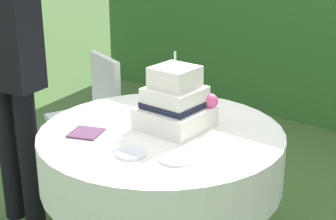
{
  "coord_description": "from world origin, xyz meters",
  "views": [
    {
      "loc": [
        1.48,
        -1.79,
        1.7
      ],
      "look_at": [
        0.01,
        0.04,
        0.85
      ],
      "focal_mm": 54.3,
      "sensor_mm": 36.0,
      "label": 1
    }
  ],
  "objects_px": {
    "serving_plate_far": "(131,153)",
    "standing_person": "(10,74)",
    "napkin_stack": "(86,133)",
    "wedding_cake": "(176,103)",
    "serving_plate_near": "(176,159)",
    "cake_table": "(161,155)",
    "garden_chair": "(93,108)"
  },
  "relations": [
    {
      "from": "wedding_cake",
      "to": "serving_plate_near",
      "type": "xyz_separation_m",
      "value": [
        0.24,
        -0.3,
        -0.12
      ]
    },
    {
      "from": "standing_person",
      "to": "cake_table",
      "type": "bearing_deg",
      "value": 13.32
    },
    {
      "from": "cake_table",
      "to": "serving_plate_near",
      "type": "xyz_separation_m",
      "value": [
        0.26,
        -0.22,
        0.14
      ]
    },
    {
      "from": "standing_person",
      "to": "garden_chair",
      "type": "bearing_deg",
      "value": 93.24
    },
    {
      "from": "wedding_cake",
      "to": "standing_person",
      "type": "distance_m",
      "value": 0.99
    },
    {
      "from": "wedding_cake",
      "to": "garden_chair",
      "type": "relative_size",
      "value": 0.44
    },
    {
      "from": "serving_plate_near",
      "to": "standing_person",
      "type": "xyz_separation_m",
      "value": [
        -1.18,
        0.0,
        0.17
      ]
    },
    {
      "from": "cake_table",
      "to": "wedding_cake",
      "type": "xyz_separation_m",
      "value": [
        0.02,
        0.08,
        0.26
      ]
    },
    {
      "from": "serving_plate_far",
      "to": "garden_chair",
      "type": "bearing_deg",
      "value": 145.04
    },
    {
      "from": "serving_plate_far",
      "to": "wedding_cake",
      "type": "bearing_deg",
      "value": 97.59
    },
    {
      "from": "garden_chair",
      "to": "serving_plate_near",
      "type": "bearing_deg",
      "value": -27.64
    },
    {
      "from": "cake_table",
      "to": "wedding_cake",
      "type": "distance_m",
      "value": 0.27
    },
    {
      "from": "serving_plate_far",
      "to": "standing_person",
      "type": "bearing_deg",
      "value": 175.17
    },
    {
      "from": "serving_plate_far",
      "to": "napkin_stack",
      "type": "relative_size",
      "value": 0.94
    },
    {
      "from": "wedding_cake",
      "to": "serving_plate_far",
      "type": "height_order",
      "value": "wedding_cake"
    },
    {
      "from": "cake_table",
      "to": "serving_plate_near",
      "type": "bearing_deg",
      "value": -39.67
    },
    {
      "from": "serving_plate_far",
      "to": "standing_person",
      "type": "xyz_separation_m",
      "value": [
        -0.99,
        0.08,
        0.17
      ]
    },
    {
      "from": "serving_plate_near",
      "to": "standing_person",
      "type": "relative_size",
      "value": 0.09
    },
    {
      "from": "wedding_cake",
      "to": "garden_chair",
      "type": "xyz_separation_m",
      "value": [
        -0.97,
        0.33,
        -0.34
      ]
    },
    {
      "from": "wedding_cake",
      "to": "serving_plate_far",
      "type": "xyz_separation_m",
      "value": [
        0.05,
        -0.38,
        -0.12
      ]
    },
    {
      "from": "garden_chair",
      "to": "standing_person",
      "type": "relative_size",
      "value": 0.56
    },
    {
      "from": "napkin_stack",
      "to": "standing_person",
      "type": "relative_size",
      "value": 0.09
    },
    {
      "from": "napkin_stack",
      "to": "garden_chair",
      "type": "bearing_deg",
      "value": 135.5
    },
    {
      "from": "cake_table",
      "to": "napkin_stack",
      "type": "relative_size",
      "value": 8.31
    },
    {
      "from": "cake_table",
      "to": "garden_chair",
      "type": "distance_m",
      "value": 1.04
    },
    {
      "from": "serving_plate_near",
      "to": "serving_plate_far",
      "type": "bearing_deg",
      "value": -156.62
    },
    {
      "from": "wedding_cake",
      "to": "serving_plate_near",
      "type": "height_order",
      "value": "wedding_cake"
    },
    {
      "from": "cake_table",
      "to": "serving_plate_far",
      "type": "relative_size",
      "value": 8.84
    },
    {
      "from": "garden_chair",
      "to": "standing_person",
      "type": "xyz_separation_m",
      "value": [
        0.04,
        -0.63,
        0.39
      ]
    },
    {
      "from": "cake_table",
      "to": "wedding_cake",
      "type": "relative_size",
      "value": 3.14
    },
    {
      "from": "wedding_cake",
      "to": "cake_table",
      "type": "bearing_deg",
      "value": -106.37
    },
    {
      "from": "cake_table",
      "to": "serving_plate_far",
      "type": "bearing_deg",
      "value": -75.87
    }
  ]
}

